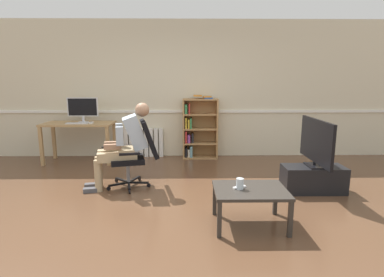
{
  "coord_description": "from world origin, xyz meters",
  "views": [
    {
      "loc": [
        0.08,
        -3.6,
        1.56
      ],
      "look_at": [
        0.15,
        0.85,
        0.7
      ],
      "focal_mm": 28.76,
      "sensor_mm": 36.0,
      "label": 1
    }
  ],
  "objects": [
    {
      "name": "bookshelf",
      "position": [
        0.29,
        2.44,
        0.59
      ],
      "size": [
        0.69,
        0.29,
        1.26
      ],
      "color": "#AD7F4C",
      "rests_on": "ground_plane"
    },
    {
      "name": "person_seated",
      "position": [
        -0.82,
        0.73,
        0.65
      ],
      "size": [
        0.97,
        0.51,
        1.23
      ],
      "rotation": [
        0.0,
        0.0,
        -1.35
      ],
      "color": "tan",
      "rests_on": "ground_plane"
    },
    {
      "name": "computer_mouse",
      "position": [
        -1.69,
        2.03,
        0.77
      ],
      "size": [
        0.06,
        0.1,
        0.03
      ],
      "primitive_type": "cube",
      "color": "white",
      "rests_on": "computer_desk"
    },
    {
      "name": "tv_stand",
      "position": [
        1.85,
        0.5,
        0.18
      ],
      "size": [
        0.85,
        0.37,
        0.37
      ],
      "color": "black",
      "rests_on": "ground_plane"
    },
    {
      "name": "radiator",
      "position": [
        -0.81,
        2.54,
        0.29
      ],
      "size": [
        0.78,
        0.08,
        0.58
      ],
      "color": "white",
      "rests_on": "ground_plane"
    },
    {
      "name": "keyboard",
      "position": [
        -1.94,
        2.01,
        0.77
      ],
      "size": [
        0.4,
        0.12,
        0.02
      ],
      "primitive_type": "cube",
      "color": "silver",
      "rests_on": "computer_desk"
    },
    {
      "name": "drinking_glass",
      "position": [
        0.64,
        -0.5,
        0.47
      ],
      "size": [
        0.08,
        0.08,
        0.12
      ],
      "primitive_type": "cylinder",
      "color": "silver",
      "rests_on": "coffee_table"
    },
    {
      "name": "office_chair",
      "position": [
        -0.65,
        0.77,
        0.53
      ],
      "size": [
        0.76,
        0.63,
        0.99
      ],
      "rotation": [
        0.0,
        0.0,
        -1.35
      ],
      "color": "black",
      "rests_on": "ground_plane"
    },
    {
      "name": "tv_screen",
      "position": [
        1.85,
        0.5,
        0.72
      ],
      "size": [
        0.2,
        1.03,
        0.66
      ],
      "rotation": [
        0.0,
        0.0,
        1.57
      ],
      "color": "black",
      "rests_on": "tv_stand"
    },
    {
      "name": "imac_monitor",
      "position": [
        -1.9,
        2.23,
        1.03
      ],
      "size": [
        0.58,
        0.14,
        0.47
      ],
      "color": "silver",
      "rests_on": "computer_desk"
    },
    {
      "name": "back_wall",
      "position": [
        0.0,
        2.65,
        1.35
      ],
      "size": [
        12.0,
        0.13,
        2.7
      ],
      "color": "beige",
      "rests_on": "ground_plane"
    },
    {
      "name": "coffee_table",
      "position": [
        0.75,
        -0.5,
        0.36
      ],
      "size": [
        0.77,
        0.59,
        0.41
      ],
      "color": "#332D28",
      "rests_on": "ground_plane"
    },
    {
      "name": "ground_plane",
      "position": [
        0.0,
        0.0,
        0.0
      ],
      "size": [
        18.0,
        18.0,
        0.0
      ],
      "primitive_type": "plane",
      "color": "brown"
    },
    {
      "name": "spare_remote",
      "position": [
        0.64,
        -0.47,
        0.42
      ],
      "size": [
        0.15,
        0.1,
        0.02
      ],
      "primitive_type": "cube",
      "rotation": [
        0.0,
        0.0,
        2.0
      ],
      "color": "white",
      "rests_on": "coffee_table"
    },
    {
      "name": "computer_desk",
      "position": [
        -1.97,
        2.15,
        0.65
      ],
      "size": [
        1.28,
        0.62,
        0.76
      ],
      "color": "tan",
      "rests_on": "ground_plane"
    }
  ]
}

